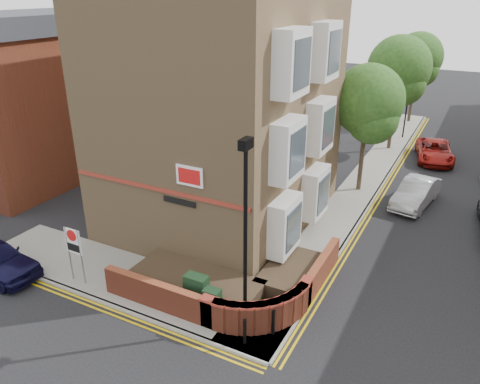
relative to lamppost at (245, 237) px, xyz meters
name	(u,v)px	position (x,y,z in m)	size (l,w,h in m)	color
ground	(184,333)	(-1.60, -1.20, -3.34)	(120.00, 120.00, 0.00)	black
pavement_corner	(129,279)	(-5.10, 0.30, -3.28)	(13.00, 3.00, 0.12)	gray
pavement_main	(367,178)	(0.40, 14.80, -3.28)	(2.00, 32.00, 0.12)	gray
kerb_side	(101,301)	(-5.10, -1.20, -3.28)	(13.00, 0.15, 0.12)	gray
kerb_main_near	(385,181)	(1.40, 14.80, -3.28)	(0.15, 32.00, 0.12)	gray
yellow_lines_side	(96,306)	(-5.10, -1.45, -3.34)	(13.00, 0.28, 0.01)	gold
yellow_lines_main	(389,182)	(1.65, 14.80, -3.34)	(0.28, 32.00, 0.01)	gold
corner_building	(226,87)	(-4.44, 6.80, 2.88)	(8.95, 10.40, 13.60)	olive
garden_wall	(222,292)	(-1.60, 1.30, -3.34)	(6.80, 6.00, 1.20)	brown
lamppost	(245,237)	(0.00, 0.00, 0.00)	(0.25, 0.50, 6.30)	black
utility_cabinet_large	(197,291)	(-1.90, 0.10, -2.62)	(0.80, 0.45, 1.20)	black
utility_cabinet_small	(212,304)	(-1.10, -0.20, -2.67)	(0.55, 0.40, 1.10)	black
bollard_near	(245,331)	(0.40, -0.80, -2.77)	(0.11, 0.11, 0.90)	black
bollard_far	(273,322)	(1.00, 0.00, -2.77)	(0.11, 0.11, 0.90)	black
zone_sign	(74,246)	(-6.60, -0.70, -1.70)	(0.72, 0.07, 2.20)	slate
side_building	(36,98)	(-16.60, 6.80, 1.20)	(6.40, 10.40, 9.00)	brown
tree_near	(368,105)	(0.40, 12.85, 1.36)	(3.64, 3.65, 6.70)	#382B1E
tree_mid	(399,72)	(0.40, 20.85, 1.85)	(4.03, 4.03, 7.42)	#382B1E
tree_far	(417,61)	(0.40, 28.85, 1.57)	(3.81, 3.81, 7.00)	#382B1E
traffic_light_assembly	(408,101)	(0.80, 23.80, -0.56)	(0.20, 0.16, 4.20)	black
silver_car_near	(416,193)	(3.40, 12.34, -2.68)	(1.41, 4.03, 1.33)	#A9ADB1
red_car_main	(435,151)	(3.40, 19.94, -2.71)	(2.09, 4.53, 1.26)	maroon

